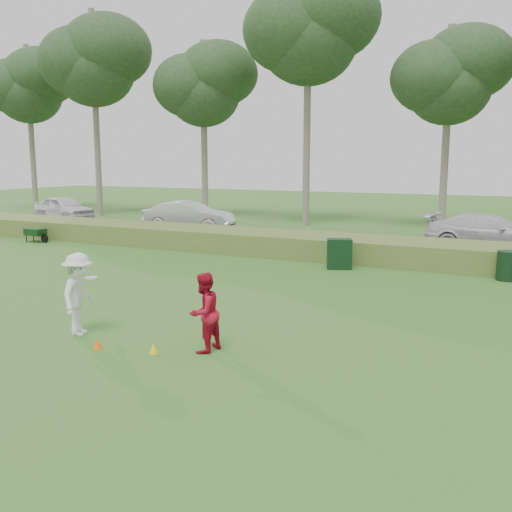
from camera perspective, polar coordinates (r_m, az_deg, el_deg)
The scene contains 18 objects.
ground at distance 13.20m, azimuth -7.86°, elevation -8.16°, with size 120.00×120.00×0.00m, color #2E6421.
reed_strip at distance 23.73m, azimuth 8.67°, elevation 0.84°, with size 80.00×3.00×0.90m, color #516A2A.
park_road at distance 28.55m, azimuth 11.75°, elevation 1.35°, with size 80.00×6.00×0.06m, color #2D2D2D.
tree_0 at distance 50.59m, azimuth -21.81°, elevation 15.37°, with size 6.76×6.76×13.00m.
tree_1 at distance 44.24m, azimuth -15.94°, elevation 18.10°, with size 7.54×7.54×14.50m.
tree_2 at distance 40.65m, azimuth -5.28°, elevation 16.53°, with size 6.50×6.50×12.00m.
tree_3 at distance 36.65m, azimuth 5.26°, elevation 21.47°, with size 7.80×7.80×15.50m.
tree_4 at distance 35.53m, azimuth 18.75°, elevation 16.49°, with size 6.24×6.24×11.50m.
player_white at distance 13.75m, azimuth -17.31°, elevation -3.66°, with size 1.09×1.40×1.91m.
player_red at distance 12.04m, azimuth -5.23°, elevation -5.65°, with size 0.82×0.64×1.69m, color red.
cone_orange at distance 12.82m, azimuth -15.60°, elevation -8.45°, with size 0.21×0.21×0.23m, color #FF620D.
cone_yellow at distance 12.26m, azimuth -10.21°, elevation -9.08°, with size 0.20×0.20×0.22m, color yellow.
utility_cabinet at distance 21.40m, azimuth 8.34°, elevation 0.21°, with size 0.90×0.56×1.12m, color black.
trash_bin at distance 20.91m, azimuth 23.80°, elevation -0.90°, with size 0.67×0.67×1.00m, color black.
wheelbarrow at distance 30.23m, azimuth -21.16°, elevation 2.22°, with size 1.35×0.66×0.67m.
car_left at distance 39.76m, azimuth -18.66°, elevation 4.53°, with size 1.92×4.77×1.63m, color white.
car_mid at distance 32.43m, azimuth -6.70°, elevation 3.99°, with size 1.77×5.09×1.68m, color silver.
car_right at distance 27.11m, azimuth 22.39°, elevation 2.18°, with size 2.24×5.52×1.60m, color silver.
Camera 1 is at (7.17, -10.35, 3.99)m, focal length 40.00 mm.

